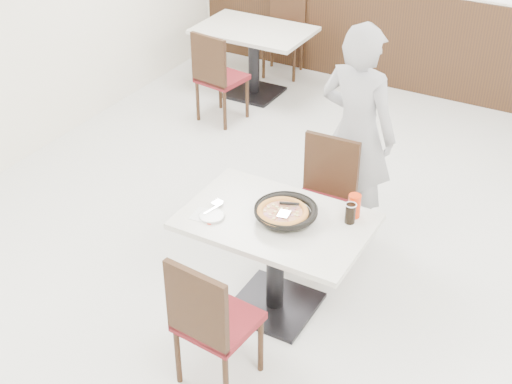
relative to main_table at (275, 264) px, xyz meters
The scene contains 18 objects.
floor 0.56m from the main_table, 94.19° to the left, with size 7.00×7.00×0.00m, color #B9B8B4.
wainscot_back 3.90m from the main_table, 90.45° to the left, with size 5.90×0.03×1.10m, color black.
main_table is the anchor object (origin of this frame).
chair_near 0.73m from the main_table, 89.82° to the right, with size 0.42×0.42×0.95m, color black, non-canonical shape.
chair_far 0.66m from the main_table, 88.39° to the left, with size 0.42×0.42×0.95m, color black, non-canonical shape.
trivet 0.40m from the main_table, 14.60° to the left, with size 0.13×0.13×0.04m, color black.
pizza_pan 0.42m from the main_table, 22.54° to the left, with size 0.32×0.32×0.01m, color black.
pizza 0.44m from the main_table, 13.98° to the right, with size 0.29×0.29×0.02m, color #CA873C.
pizza_server 0.48m from the main_table, 30.71° to the right, with size 0.07×0.09×0.00m, color white.
napkin 0.60m from the main_table, 155.25° to the right, with size 0.15×0.15×0.00m, color silver.
side_plate 0.57m from the main_table, 153.44° to the right, with size 0.17×0.17×0.01m, color silver.
fork 0.57m from the main_table, 163.11° to the right, with size 0.02×0.17×0.00m, color white.
cola_glass 0.64m from the main_table, 24.65° to the left, with size 0.07×0.07×0.13m, color black.
red_cup 0.68m from the main_table, 32.68° to the left, with size 0.08×0.08×0.16m, color red.
diner_person 1.25m from the main_table, 86.24° to the left, with size 0.63×0.41×1.72m, color #9E9EA2.
bg_table_left 3.51m from the main_table, 121.73° to the left, with size 1.20×0.80×0.75m, color beige, non-canonical shape.
bg_chair_left_near 2.94m from the main_table, 128.53° to the left, with size 0.42×0.42×0.95m, color black, non-canonical shape.
bg_chair_left_far 4.06m from the main_table, 116.69° to the left, with size 0.42×0.42×0.95m, color black, non-canonical shape.
Camera 1 is at (1.75, -3.75, 3.38)m, focal length 50.00 mm.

